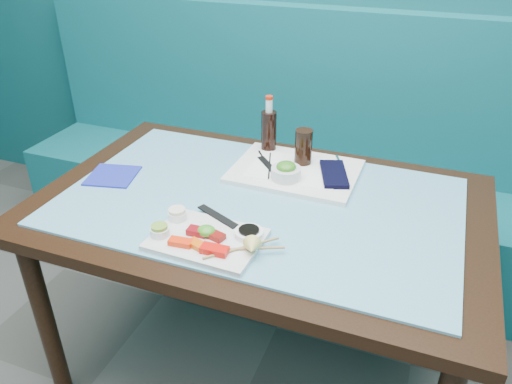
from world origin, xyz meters
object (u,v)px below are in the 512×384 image
(seaweed_bowl, at_px, (286,173))
(booth_bench, at_px, (319,185))
(blue_napkin, at_px, (113,176))
(cola_glass, at_px, (303,147))
(sashimi_plate, at_px, (207,240))
(cola_bottle_body, at_px, (269,133))
(dining_table, at_px, (259,224))
(serving_tray, at_px, (295,171))

(seaweed_bowl, bearing_deg, booth_bench, 93.57)
(booth_bench, bearing_deg, blue_napkin, -120.86)
(blue_napkin, bearing_deg, cola_glass, 27.15)
(sashimi_plate, bearing_deg, cola_bottle_body, 95.20)
(booth_bench, relative_size, dining_table, 2.14)
(dining_table, relative_size, cola_glass, 11.24)
(sashimi_plate, height_order, seaweed_bowl, seaweed_bowl)
(serving_tray, bearing_deg, dining_table, -103.80)
(cola_glass, xyz_separation_m, blue_napkin, (-0.59, -0.30, -0.08))
(dining_table, distance_m, serving_tray, 0.24)
(seaweed_bowl, height_order, cola_bottle_body, cola_bottle_body)
(sashimi_plate, distance_m, cola_glass, 0.55)
(dining_table, height_order, seaweed_bowl, seaweed_bowl)
(cola_bottle_body, height_order, blue_napkin, cola_bottle_body)
(dining_table, xyz_separation_m, cola_bottle_body, (-0.09, 0.34, 0.17))
(dining_table, relative_size, cola_bottle_body, 8.78)
(serving_tray, bearing_deg, sashimi_plate, -102.27)
(seaweed_bowl, xyz_separation_m, blue_napkin, (-0.57, -0.17, -0.03))
(cola_glass, bearing_deg, sashimi_plate, -102.52)
(serving_tray, relative_size, seaweed_bowl, 4.28)
(cola_bottle_body, bearing_deg, seaweed_bowl, -56.45)
(booth_bench, distance_m, dining_table, 0.89)
(booth_bench, bearing_deg, seaweed_bowl, -86.43)
(seaweed_bowl, relative_size, cola_bottle_body, 0.62)
(dining_table, xyz_separation_m, blue_napkin, (-0.52, -0.03, 0.09))
(blue_napkin, bearing_deg, seaweed_bowl, 16.76)
(sashimi_plate, xyz_separation_m, serving_tray, (0.11, 0.47, 0.00))
(cola_bottle_body, bearing_deg, serving_tray, -41.31)
(dining_table, xyz_separation_m, sashimi_plate, (-0.05, -0.26, 0.10))
(cola_glass, height_order, cola_bottle_body, cola_bottle_body)
(blue_napkin, bearing_deg, sashimi_plate, -26.12)
(serving_tray, xyz_separation_m, blue_napkin, (-0.58, -0.25, -0.00))
(sashimi_plate, height_order, cola_bottle_body, cola_bottle_body)
(serving_tray, distance_m, cola_glass, 0.09)
(booth_bench, xyz_separation_m, blue_napkin, (-0.52, -0.87, 0.39))
(dining_table, bearing_deg, blue_napkin, -176.26)
(seaweed_bowl, bearing_deg, serving_tray, 82.41)
(seaweed_bowl, xyz_separation_m, cola_bottle_body, (-0.13, 0.20, 0.04))
(cola_glass, bearing_deg, blue_napkin, -152.85)
(dining_table, relative_size, serving_tray, 3.31)
(dining_table, relative_size, blue_napkin, 8.96)
(serving_tray, distance_m, seaweed_bowl, 0.08)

